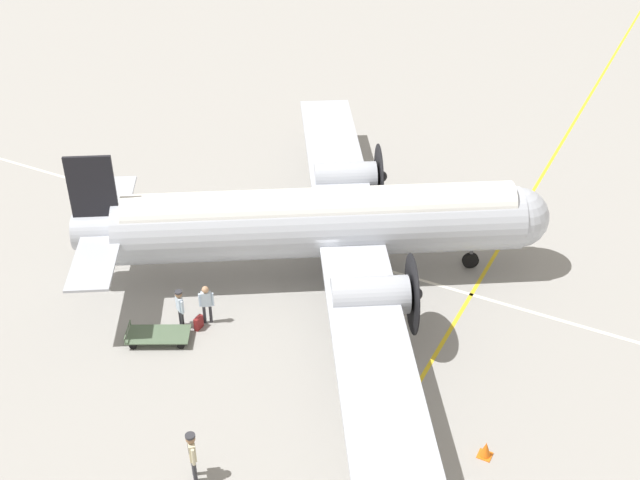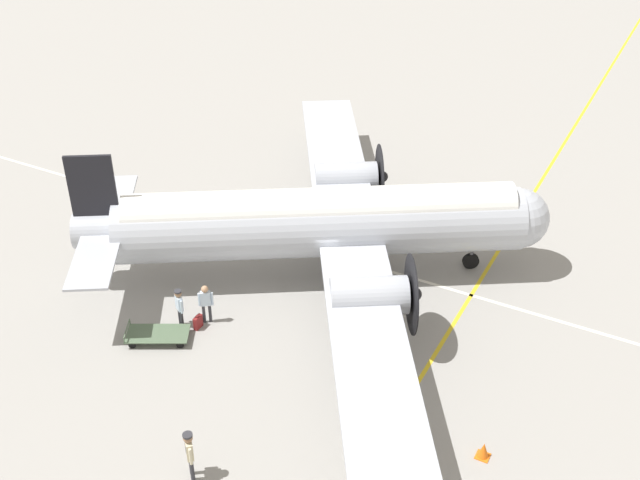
% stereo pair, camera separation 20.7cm
% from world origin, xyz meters
% --- Properties ---
extents(ground_plane, '(300.00, 300.00, 0.00)m').
position_xyz_m(ground_plane, '(0.00, 0.00, 0.00)').
color(ground_plane, gray).
extents(apron_line_eastwest, '(120.00, 0.16, 0.01)m').
position_xyz_m(apron_line_eastwest, '(0.00, -6.09, 0.00)').
color(apron_line_eastwest, gold).
rests_on(apron_line_eastwest, ground_plane).
extents(apron_line_northsouth, '(0.16, 120.00, 0.01)m').
position_xyz_m(apron_line_northsouth, '(1.51, 0.00, 0.00)').
color(apron_line_northsouth, silver).
rests_on(apron_line_northsouth, ground_plane).
extents(airliner_main, '(23.57, 19.10, 5.81)m').
position_xyz_m(airliner_main, '(0.22, -0.36, 2.53)').
color(airliner_main, '#ADB2BC').
rests_on(airliner_main, ground_plane).
extents(crew_foreground, '(0.48, 0.46, 1.84)m').
position_xyz_m(crew_foreground, '(-11.31, -1.56, 1.15)').
color(crew_foreground, '#2D2D33').
rests_on(crew_foreground, ground_plane).
extents(passenger_boarding, '(0.38, 0.49, 1.67)m').
position_xyz_m(passenger_boarding, '(-5.51, 3.07, 1.05)').
color(passenger_boarding, '#2D2D33').
rests_on(passenger_boarding, ground_plane).
extents(ramp_agent, '(0.37, 0.50, 1.69)m').
position_xyz_m(ramp_agent, '(-4.84, 2.33, 1.04)').
color(ramp_agent, '#2D2D33').
rests_on(ramp_agent, ground_plane).
extents(suitcase_near_door, '(0.42, 0.16, 0.57)m').
position_xyz_m(suitcase_near_door, '(-5.31, 2.44, 0.27)').
color(suitcase_near_door, maroon).
rests_on(suitcase_near_door, ground_plane).
extents(baggage_cart, '(2.08, 2.57, 0.56)m').
position_xyz_m(baggage_cart, '(-6.61, 3.36, 0.28)').
color(baggage_cart, '#4C6047').
rests_on(baggage_cart, ground_plane).
extents(traffic_cone, '(0.44, 0.44, 0.57)m').
position_xyz_m(traffic_cone, '(-6.39, -9.16, 0.27)').
color(traffic_cone, orange).
rests_on(traffic_cone, ground_plane).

